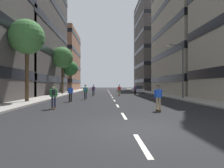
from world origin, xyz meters
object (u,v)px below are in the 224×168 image
skater_2 (70,92)px  skater_4 (93,89)px  street_tree_mid (62,58)px  streetlamp_right (180,65)px  street_tree_far (27,38)px  skater_1 (119,89)px  skater_6 (85,91)px  parked_car_near (138,90)px  skater_0 (135,89)px  skater_5 (54,95)px  street_tree_near (70,69)px  skater_3 (158,96)px

skater_2 → skater_4: same height
street_tree_mid → streetlamp_right: bearing=-35.1°
street_tree_mid → street_tree_far: bearing=-90.0°
skater_1 → skater_4: 4.14m
skater_6 → street_tree_far: bearing=-146.3°
streetlamp_right → skater_2: bearing=-167.1°
streetlamp_right → skater_6: bearing=-179.8°
parked_car_near → skater_2: 22.71m
skater_0 → skater_6: (-7.47, -9.55, 0.00)m
skater_6 → parked_car_near: bearing=61.4°
parked_car_near → skater_1: 10.56m
street_tree_far → skater_6: 8.33m
parked_car_near → streetlamp_right: bearing=-83.6°
street_tree_far → skater_1: bearing=48.8°
skater_5 → skater_6: (1.44, 8.38, 0.00)m
skater_2 → skater_4: bearing=80.4°
skater_0 → skater_6: same height
skater_1 → streetlamp_right: bearing=-49.2°
skater_0 → skater_1: (-2.85, -1.74, -0.03)m
street_tree_near → skater_4: size_ratio=3.86×
street_tree_mid → skater_1: size_ratio=4.70×
street_tree_far → streetlamp_right: bearing=12.2°
parked_car_near → skater_5: bearing=-112.9°
skater_5 → skater_6: size_ratio=1.00×
streetlamp_right → skater_4: 13.52m
street_tree_mid → skater_3: (11.17, -21.40, -5.58)m
skater_1 → skater_6: size_ratio=1.00×
skater_6 → skater_5: bearing=-99.8°
skater_1 → skater_6: (-4.62, -7.81, 0.03)m
skater_1 → skater_5: size_ratio=1.00×
skater_1 → skater_5: (-6.07, -16.19, 0.03)m
skater_2 → skater_5: (-0.20, -5.55, 0.03)m
parked_car_near → skater_3: skater_3 is taller
parked_car_near → street_tree_far: street_tree_far is taller
street_tree_near → streetlamp_right: bearing=-49.6°
street_tree_far → skater_1: 16.03m
street_tree_mid → skater_0: bearing=-9.7°
skater_0 → skater_2: same height
skater_4 → streetlamp_right: bearing=-34.6°
street_tree_near → street_tree_far: street_tree_far is taller
skater_1 → skater_3: (1.23, -17.48, 0.00)m
parked_car_near → skater_1: size_ratio=2.47×
skater_5 → skater_2: bearing=88.0°
skater_1 → skater_5: same height
streetlamp_right → skater_1: streetlamp_right is taller
parked_car_near → skater_2: (-10.63, -20.06, 0.29)m
skater_4 → skater_5: bearing=-97.0°
street_tree_near → skater_4: 14.11m
parked_car_near → street_tree_near: street_tree_near is taller
street_tree_far → skater_0: 19.07m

